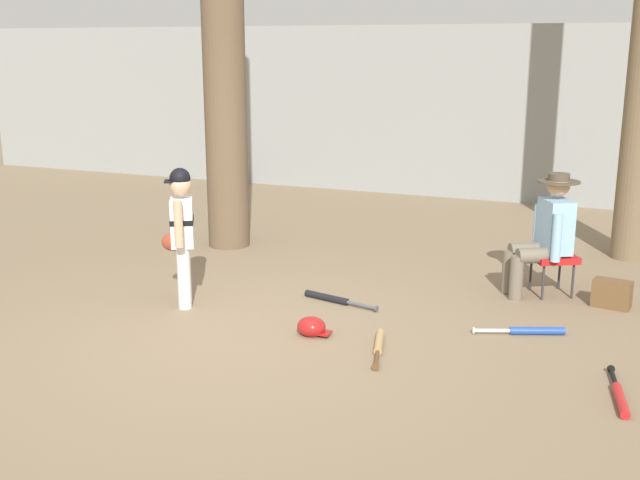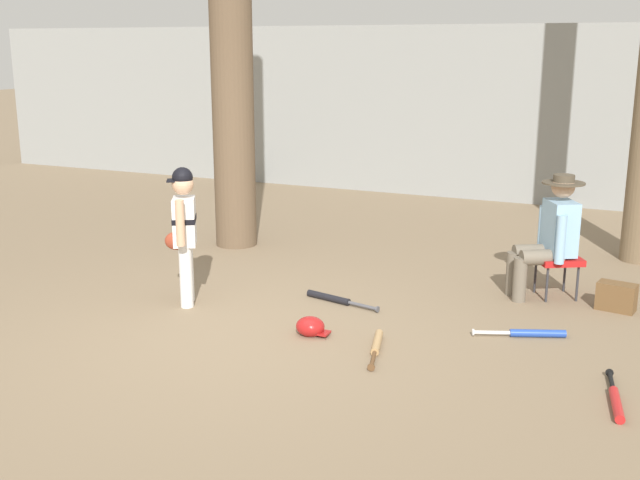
% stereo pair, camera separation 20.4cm
% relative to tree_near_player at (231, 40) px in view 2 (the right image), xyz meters
% --- Properties ---
extents(ground_plane, '(60.00, 60.00, 0.00)m').
position_rel_tree_near_player_xyz_m(ground_plane, '(1.58, -2.72, -2.44)').
color(ground_plane, '#7F6B51').
extents(concrete_back_wall, '(18.00, 0.36, 2.69)m').
position_rel_tree_near_player_xyz_m(concrete_back_wall, '(1.58, 4.17, -1.09)').
color(concrete_back_wall, gray).
rests_on(concrete_back_wall, ground).
extents(tree_near_player, '(0.71, 0.71, 5.56)m').
position_rel_tree_near_player_xyz_m(tree_near_player, '(0.00, 0.00, 0.00)').
color(tree_near_player, brown).
rests_on(tree_near_player, ground).
extents(young_ballplayer, '(0.49, 0.53, 1.31)m').
position_rel_tree_near_player_xyz_m(young_ballplayer, '(0.69, -2.13, -1.69)').
color(young_ballplayer, white).
rests_on(young_ballplayer, ground).
extents(folding_stool, '(0.55, 0.55, 0.41)m').
position_rel_tree_near_player_xyz_m(folding_stool, '(3.86, -0.50, -2.07)').
color(folding_stool, red).
rests_on(folding_stool, ground).
extents(seated_spectator, '(0.66, 0.57, 1.20)m').
position_rel_tree_near_player_xyz_m(seated_spectator, '(3.77, -0.55, -1.80)').
color(seated_spectator, '#6B6051').
rests_on(seated_spectator, ground).
extents(handbag_beside_stool, '(0.37, 0.24, 0.26)m').
position_rel_tree_near_player_xyz_m(handbag_beside_stool, '(4.42, -0.69, -2.31)').
color(handbag_beside_stool, brown).
rests_on(handbag_beside_stool, ground).
extents(bat_red_barrel, '(0.18, 0.78, 0.07)m').
position_rel_tree_near_player_xyz_m(bat_red_barrel, '(4.56, -2.75, -2.40)').
color(bat_red_barrel, red).
rests_on(bat_red_barrel, ground).
extents(bat_blue_youth, '(0.75, 0.34, 0.07)m').
position_rel_tree_near_player_xyz_m(bat_blue_youth, '(3.82, -1.70, -2.40)').
color(bat_blue_youth, '#2347AD').
rests_on(bat_blue_youth, ground).
extents(bat_wood_tan, '(0.25, 0.73, 0.07)m').
position_rel_tree_near_player_xyz_m(bat_wood_tan, '(2.73, -2.47, -2.40)').
color(bat_wood_tan, tan).
rests_on(bat_wood_tan, ground).
extents(bat_black_composite, '(0.80, 0.25, 0.07)m').
position_rel_tree_near_player_xyz_m(bat_black_composite, '(1.95, -1.54, -2.40)').
color(bat_black_composite, black).
rests_on(bat_black_composite, ground).
extents(batting_helmet_red, '(0.29, 0.23, 0.17)m').
position_rel_tree_near_player_xyz_m(batting_helmet_red, '(2.11, -2.40, -2.36)').
color(batting_helmet_red, '#A81919').
rests_on(batting_helmet_red, ground).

